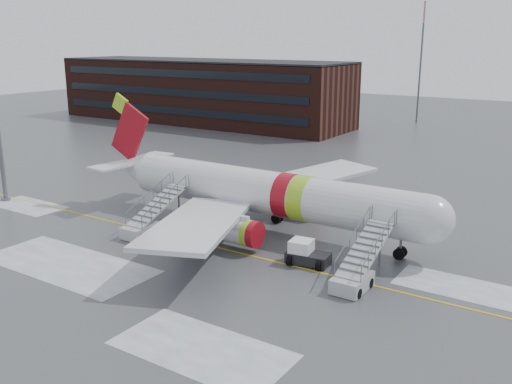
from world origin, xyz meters
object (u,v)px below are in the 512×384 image
Objects in this scene: airliner at (259,192)px; airstair_aft at (147,222)px; airstair_fwd at (357,271)px; pushback_tug at (306,254)px.

airliner reaches higher than airstair_aft.
airliner is at bearing 41.55° from airstair_aft.
airliner is at bearing 151.77° from airstair_fwd.
airstair_fwd is 5.09m from pushback_tug.
airstair_aft is 14.81m from pushback_tug.
airstair_aft is at bearing 180.00° from airstair_fwd.
airliner is 10.13m from airstair_aft.
airstair_aft reaches higher than pushback_tug.
airstair_aft is (-19.55, 0.00, 0.00)m from airstair_fwd.
airliner reaches higher than airstair_fwd.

